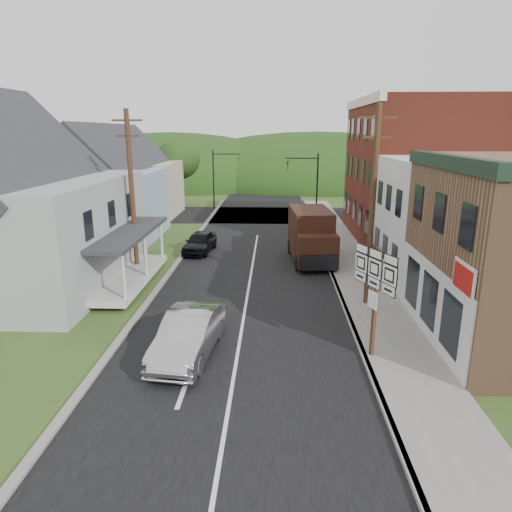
# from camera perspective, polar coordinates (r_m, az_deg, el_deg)

# --- Properties ---
(ground) EXTENTS (120.00, 120.00, 0.00)m
(ground) POSITION_cam_1_polar(r_m,az_deg,el_deg) (18.42, -1.92, -9.90)
(ground) COLOR #2D4719
(ground) RESTS_ON ground
(road) EXTENTS (9.00, 90.00, 0.02)m
(road) POSITION_cam_1_polar(r_m,az_deg,el_deg) (27.77, -0.43, -1.07)
(road) COLOR black
(road) RESTS_ON ground
(cross_road) EXTENTS (60.00, 9.00, 0.02)m
(cross_road) POSITION_cam_1_polar(r_m,az_deg,el_deg) (44.33, 0.62, 5.15)
(cross_road) COLOR black
(cross_road) RESTS_ON ground
(sidewalk_right) EXTENTS (2.80, 55.00, 0.15)m
(sidewalk_right) POSITION_cam_1_polar(r_m,az_deg,el_deg) (26.22, 12.36, -2.27)
(sidewalk_right) COLOR slate
(sidewalk_right) RESTS_ON ground
(curb_right) EXTENTS (0.20, 55.00, 0.15)m
(curb_right) POSITION_cam_1_polar(r_m,az_deg,el_deg) (26.02, 9.43, -2.25)
(curb_right) COLOR slate
(curb_right) RESTS_ON ground
(curb_left) EXTENTS (0.30, 55.00, 0.12)m
(curb_left) POSITION_cam_1_polar(r_m,az_deg,el_deg) (26.48, -10.74, -2.03)
(curb_left) COLOR slate
(curb_left) RESTS_ON ground
(storefront_white) EXTENTS (8.00, 7.00, 6.50)m
(storefront_white) POSITION_cam_1_polar(r_m,az_deg,el_deg) (26.51, 24.54, 3.97)
(storefront_white) COLOR silver
(storefront_white) RESTS_ON ground
(storefront_red) EXTENTS (8.00, 12.00, 10.00)m
(storefront_red) POSITION_cam_1_polar(r_m,az_deg,el_deg) (35.19, 19.14, 9.88)
(storefront_red) COLOR maroon
(storefront_red) RESTS_ON ground
(house_gray) EXTENTS (10.20, 12.24, 8.35)m
(house_gray) POSITION_cam_1_polar(r_m,az_deg,el_deg) (26.47, -27.99, 5.71)
(house_gray) COLOR #9A9C9F
(house_gray) RESTS_ON ground
(house_blue) EXTENTS (7.14, 8.16, 7.28)m
(house_blue) POSITION_cam_1_polar(r_m,az_deg,el_deg) (36.02, -17.82, 8.00)
(house_blue) COLOR #889FBA
(house_blue) RESTS_ON ground
(house_cream) EXTENTS (7.14, 8.16, 7.28)m
(house_cream) POSITION_cam_1_polar(r_m,az_deg,el_deg) (44.68, -14.53, 9.54)
(house_cream) COLOR #B7A88E
(house_cream) RESTS_ON ground
(utility_pole_right) EXTENTS (1.60, 0.26, 9.00)m
(utility_pole_right) POSITION_cam_1_polar(r_m,az_deg,el_deg) (20.81, 14.34, 6.04)
(utility_pole_right) COLOR #472D19
(utility_pole_right) RESTS_ON ground
(utility_pole_left) EXTENTS (1.60, 0.26, 9.00)m
(utility_pole_left) POSITION_cam_1_polar(r_m,az_deg,el_deg) (26.01, -15.26, 7.76)
(utility_pole_left) COLOR #472D19
(utility_pole_left) RESTS_ON ground
(traffic_signal_right) EXTENTS (2.87, 0.20, 6.00)m
(traffic_signal_right) POSITION_cam_1_polar(r_m,az_deg,el_deg) (40.43, 6.67, 9.44)
(traffic_signal_right) COLOR black
(traffic_signal_right) RESTS_ON ground
(traffic_signal_left) EXTENTS (2.87, 0.20, 6.00)m
(traffic_signal_left) POSITION_cam_1_polar(r_m,az_deg,el_deg) (47.61, -4.51, 10.38)
(traffic_signal_left) COLOR black
(traffic_signal_left) RESTS_ON ground
(tree_left_c) EXTENTS (5.80, 5.80, 8.41)m
(tree_left_c) POSITION_cam_1_polar(r_m,az_deg,el_deg) (41.89, -27.20, 11.09)
(tree_left_c) COLOR #382616
(tree_left_c) RESTS_ON ground
(tree_left_d) EXTENTS (4.80, 4.80, 6.94)m
(tree_left_d) POSITION_cam_1_polar(r_m,az_deg,el_deg) (49.77, -9.83, 11.72)
(tree_left_d) COLOR #382616
(tree_left_d) RESTS_ON ground
(forested_ridge) EXTENTS (90.00, 30.00, 16.00)m
(forested_ridge) POSITION_cam_1_polar(r_m,az_deg,el_deg) (72.05, 1.29, 9.10)
(forested_ridge) COLOR #19320F
(forested_ridge) RESTS_ON ground
(silver_sedan) EXTENTS (2.21, 4.99, 1.59)m
(silver_sedan) POSITION_cam_1_polar(r_m,az_deg,el_deg) (16.75, -8.39, -9.74)
(silver_sedan) COLOR #A5A4A9
(silver_sedan) RESTS_ON ground
(dark_sedan) EXTENTS (2.08, 4.20, 1.38)m
(dark_sedan) POSITION_cam_1_polar(r_m,az_deg,el_deg) (30.62, -7.04, 1.71)
(dark_sedan) COLOR black
(dark_sedan) RESTS_ON ground
(delivery_van) EXTENTS (2.75, 5.87, 3.19)m
(delivery_van) POSITION_cam_1_polar(r_m,az_deg,el_deg) (28.28, 6.94, 2.50)
(delivery_van) COLOR black
(delivery_van) RESTS_ON ground
(route_sign_cluster) EXTENTS (1.00, 2.09, 3.95)m
(route_sign_cluster) POSITION_cam_1_polar(r_m,az_deg,el_deg) (16.14, 14.62, -3.75)
(route_sign_cluster) COLOR #472D19
(route_sign_cluster) RESTS_ON sidewalk_right
(warning_sign) EXTENTS (0.16, 0.77, 2.81)m
(warning_sign) POSITION_cam_1_polar(r_m,az_deg,el_deg) (21.51, 14.40, -1.08)
(warning_sign) COLOR black
(warning_sign) RESTS_ON sidewalk_right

